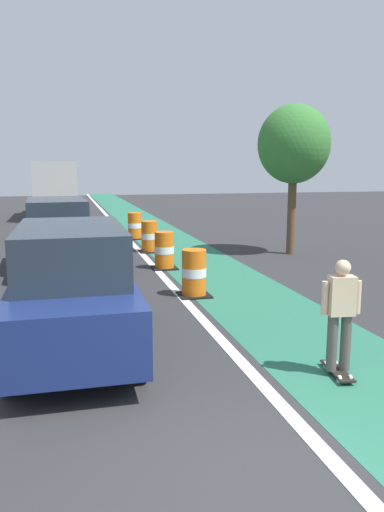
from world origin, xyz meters
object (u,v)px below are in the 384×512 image
(parked_sedan_third, at_px, (55,218))
(traffic_barrel_back, at_px, (149,237))
(traffic_barrel_mid, at_px, (164,251))
(street_tree_sidewalk, at_px, (294,145))
(skateboarder_on_lane, at_px, (340,314))
(traffic_barrel_front, at_px, (194,273))
(delivery_truck_down_block, at_px, (56,186))
(parked_suv_nearest, at_px, (73,288))
(parked_suv_second, at_px, (58,234))
(traffic_barrel_far, at_px, (135,226))

(parked_sedan_third, xyz_separation_m, traffic_barrel_back, (3.26, -4.66, -0.30))
(traffic_barrel_mid, distance_m, street_tree_sidewalk, 5.82)
(skateboarder_on_lane, distance_m, traffic_barrel_front, 4.94)
(parked_sedan_third, height_order, delivery_truck_down_block, delivery_truck_down_block)
(parked_suv_nearest, height_order, traffic_barrel_mid, parked_suv_nearest)
(parked_suv_second, height_order, traffic_barrel_back, parked_suv_second)
(skateboarder_on_lane, height_order, traffic_barrel_back, skateboarder_on_lane)
(parked_suv_second, distance_m, parked_sedan_third, 6.86)
(skateboarder_on_lane, distance_m, traffic_barrel_back, 11.16)
(skateboarder_on_lane, bearing_deg, traffic_barrel_mid, 96.42)
(parked_sedan_third, height_order, traffic_barrel_back, parked_sedan_third)
(parked_suv_nearest, bearing_deg, delivery_truck_down_block, 91.23)
(traffic_barrel_front, height_order, street_tree_sidewalk, street_tree_sidewalk)
(traffic_barrel_far, distance_m, delivery_truck_down_block, 11.01)
(skateboarder_on_lane, bearing_deg, parked_sedan_third, 104.59)
(parked_suv_nearest, xyz_separation_m, parked_suv_second, (-0.28, 6.92, 0.00))
(skateboarder_on_lane, distance_m, delivery_truck_down_block, 25.29)
(delivery_truck_down_block, bearing_deg, traffic_barrel_far, -72.87)
(traffic_barrel_far, bearing_deg, parked_suv_second, -118.41)
(traffic_barrel_back, height_order, delivery_truck_down_block, delivery_truck_down_block)
(skateboarder_on_lane, height_order, parked_sedan_third, parked_sedan_third)
(traffic_barrel_front, distance_m, delivery_truck_down_block, 20.39)
(traffic_barrel_front, distance_m, traffic_barrel_back, 6.27)
(street_tree_sidewalk, bearing_deg, traffic_barrel_mid, -163.19)
(parked_suv_nearest, distance_m, traffic_barrel_back, 9.55)
(traffic_barrel_back, bearing_deg, parked_sedan_third, 124.98)
(parked_suv_second, distance_m, traffic_barrel_back, 3.80)
(parked_suv_second, xyz_separation_m, delivery_truck_down_block, (-0.21, 16.01, 0.81))
(traffic_barrel_mid, height_order, traffic_barrel_back, same)
(traffic_barrel_mid, height_order, delivery_truck_down_block, delivery_truck_down_block)
(traffic_barrel_front, xyz_separation_m, street_tree_sidewalk, (4.64, 4.69, 3.14))
(skateboarder_on_lane, height_order, traffic_barrel_far, skateboarder_on_lane)
(parked_suv_nearest, xyz_separation_m, traffic_barrel_mid, (2.71, 6.12, -0.50))
(parked_suv_nearest, height_order, traffic_barrel_far, parked_suv_nearest)
(parked_sedan_third, relative_size, street_tree_sidewalk, 0.84)
(traffic_barrel_front, relative_size, traffic_barrel_mid, 1.00)
(parked_suv_nearest, distance_m, traffic_barrel_far, 12.79)
(traffic_barrel_back, distance_m, delivery_truck_down_block, 14.26)
(skateboarder_on_lane, xyz_separation_m, parked_suv_second, (-3.91, 8.92, 0.12))
(parked_suv_second, distance_m, traffic_barrel_front, 5.11)
(traffic_barrel_mid, xyz_separation_m, delivery_truck_down_block, (-3.20, 16.81, 1.31))
(skateboarder_on_lane, relative_size, traffic_barrel_back, 1.55)
(delivery_truck_down_block, bearing_deg, parked_suv_nearest, -88.77)
(skateboarder_on_lane, height_order, traffic_barrel_front, skateboarder_on_lane)
(delivery_truck_down_block, bearing_deg, traffic_barrel_back, -76.68)
(traffic_barrel_front, bearing_deg, traffic_barrel_mid, 90.83)
(traffic_barrel_back, distance_m, traffic_barrel_far, 3.37)
(street_tree_sidewalk, bearing_deg, traffic_barrel_back, 161.09)
(traffic_barrel_front, height_order, delivery_truck_down_block, delivery_truck_down_block)
(traffic_barrel_far, relative_size, delivery_truck_down_block, 0.14)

